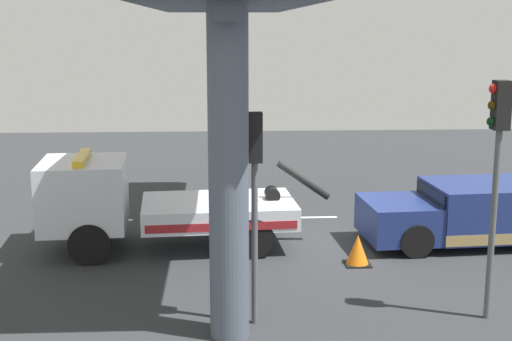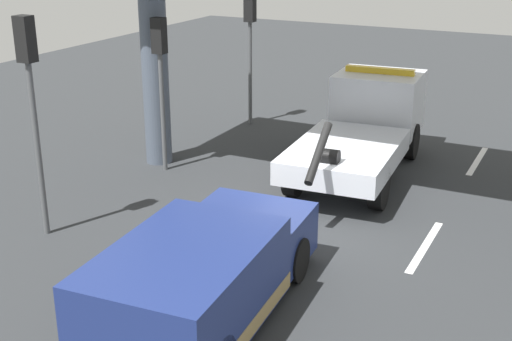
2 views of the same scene
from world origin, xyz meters
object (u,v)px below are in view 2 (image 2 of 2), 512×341
Objects in this scene: traffic_light_near at (31,80)px; towed_van_green at (203,278)px; tow_truck_white at (365,124)px; traffic_light_far at (161,61)px; traffic_cone_orange at (221,213)px; traffic_light_mid at (250,29)px.

towed_van_green is at bearing -106.74° from traffic_light_near.
tow_truck_white is 1.82× the size of traffic_light_far.
towed_van_green is 3.68m from traffic_cone_orange.
traffic_light_far is at bearing 0.00° from traffic_light_near.
towed_van_green is at bearing -179.58° from tow_truck_white.
traffic_light_near is 9.50m from traffic_light_mid.
traffic_light_near is 4.76m from traffic_cone_orange.
traffic_light_mid is 8.70m from traffic_cone_orange.
traffic_light_far is at bearing 38.64° from towed_van_green.
traffic_light_near is at bearing 73.26° from towed_van_green.
traffic_light_near is at bearing 180.00° from traffic_light_mid.
traffic_light_mid is 5.83× the size of traffic_cone_orange.
traffic_cone_orange is at bearing 24.93° from towed_van_green.
traffic_light_far is 5.56× the size of traffic_cone_orange.
traffic_light_mid is at bearing -0.00° from traffic_light_far.
traffic_light_far is 5.00m from traffic_light_mid.
traffic_light_near is 1.09× the size of traffic_light_mid.
tow_truck_white reaches higher than towed_van_green.
towed_van_green is 1.27× the size of traffic_light_mid.
towed_van_green is 1.16× the size of traffic_light_near.
towed_van_green is at bearing -141.36° from traffic_light_far.
traffic_light_near reaches higher than tow_truck_white.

